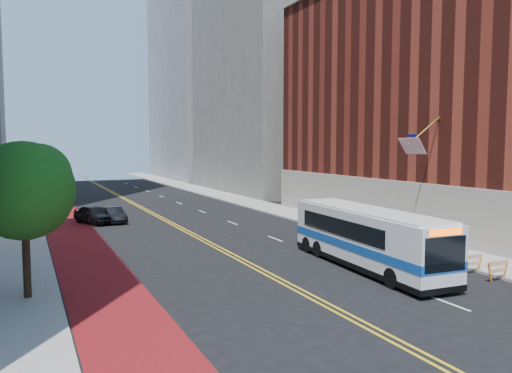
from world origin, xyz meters
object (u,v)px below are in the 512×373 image
object	(u,v)px
car_a	(94,214)
car_c	(57,205)
car_b	(114,215)
street_tree	(25,187)
transit_bus	(366,237)

from	to	relation	value
car_a	car_c	distance (m)	9.42
car_b	car_c	size ratio (longest dim) A/B	0.83
car_a	car_c	xyz separation A→B (m)	(-2.44, 9.10, -0.08)
street_tree	transit_bus	world-z (taller)	street_tree
car_b	transit_bus	bearing A→B (deg)	-71.21
car_a	car_b	world-z (taller)	car_a
car_a	car_b	distance (m)	1.60
street_tree	car_a	xyz separation A→B (m)	(5.31, 20.69, -4.13)
transit_bus	car_c	world-z (taller)	transit_bus
car_b	street_tree	bearing A→B (deg)	-113.80
street_tree	car_a	distance (m)	21.76
street_tree	car_b	size ratio (longest dim) A/B	1.69
street_tree	transit_bus	xyz separation A→B (m)	(16.70, -1.47, -3.23)
transit_bus	car_b	world-z (taller)	transit_bus
street_tree	car_a	bearing A→B (deg)	75.60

